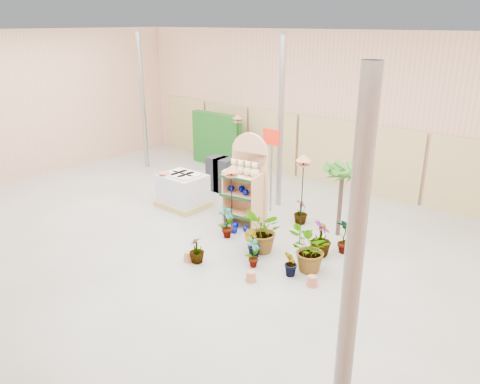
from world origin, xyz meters
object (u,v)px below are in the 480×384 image
(display_shelf, at_px, (247,184))
(potted_plant_2, at_px, (264,231))
(pallet_stack, at_px, (183,190))
(bird_table_front, at_px, (231,171))

(display_shelf, bearing_deg, potted_plant_2, -46.51)
(display_shelf, distance_m, potted_plant_2, 1.66)
(potted_plant_2, bearing_deg, display_shelf, 141.96)
(pallet_stack, xyz_separation_m, bird_table_front, (2.13, -0.48, 1.10))
(pallet_stack, xyz_separation_m, potted_plant_2, (3.26, -0.75, 0.05))
(bird_table_front, height_order, potted_plant_2, bird_table_front)
(display_shelf, distance_m, bird_table_front, 0.88)
(pallet_stack, height_order, bird_table_front, bird_table_front)
(display_shelf, xyz_separation_m, potted_plant_2, (1.24, -0.97, -0.53))
(display_shelf, height_order, pallet_stack, display_shelf)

